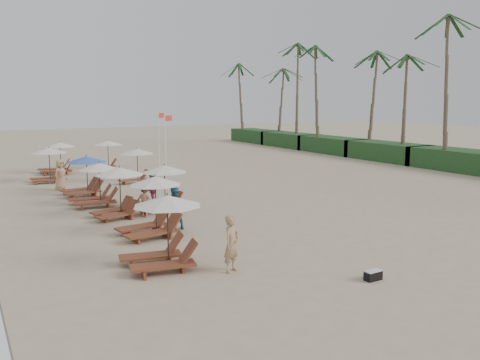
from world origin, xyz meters
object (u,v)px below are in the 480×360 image
beachgoer_mid_a (174,209)px  beachgoer_mid_b (145,200)px  beachgoer_far_b (60,175)px  lounger_station_5 (47,163)px  inland_station_0 (161,185)px  lounger_station_0 (160,234)px  inland_station_1 (135,161)px  beachgoer_far_a (152,189)px  beachgoer_near (232,244)px  flag_pole_near (166,141)px  lounger_station_2 (116,192)px  lounger_station_6 (56,160)px  duffel_bag (373,275)px  inland_station_2 (106,151)px  lounger_station_1 (149,210)px  lounger_station_4 (83,176)px  lounger_station_3 (94,187)px

beachgoer_mid_a → beachgoer_mid_b: bearing=-97.9°
beachgoer_mid_b → beachgoer_far_b: bearing=-34.0°
lounger_station_5 → inland_station_0: bearing=-74.0°
lounger_station_0 → inland_station_1: lounger_station_0 is taller
inland_station_0 → beachgoer_far_a: bearing=91.1°
beachgoer_near → flag_pole_near: bearing=44.5°
flag_pole_near → lounger_station_2: bearing=-120.9°
lounger_station_6 → duffel_bag: bearing=-81.1°
lounger_station_0 → beachgoer_mid_b: lounger_station_0 is taller
inland_station_2 → beachgoer_near: size_ratio=1.40×
lounger_station_1 → lounger_station_5: 16.06m
duffel_bag → flag_pole_near: flag_pole_near is taller
lounger_station_0 → beachgoer_near: size_ratio=1.47×
lounger_station_1 → lounger_station_4: lounger_station_1 is taller
inland_station_0 → beachgoer_far_b: size_ratio=1.54×
lounger_station_1 → lounger_station_4: size_ratio=0.99×
flag_pole_near → lounger_station_5: bearing=175.4°
inland_station_0 → beachgoer_far_a: (-0.02, 1.25, -0.38)m
inland_station_0 → beachgoer_mid_a: inland_station_0 is taller
duffel_bag → inland_station_1: bearing=91.6°
lounger_station_3 → beachgoer_near: 12.38m
lounger_station_4 → beachgoer_near: lounger_station_4 is taller
inland_station_2 → lounger_station_0: bearing=-100.9°
inland_station_2 → beachgoer_near: bearing=-96.3°
inland_station_2 → beachgoer_far_b: inland_station_2 is taller
lounger_station_2 → lounger_station_6: (0.10, 15.99, -0.17)m
lounger_station_3 → beachgoer_mid_b: size_ratio=1.69×
lounger_station_6 → flag_pole_near: (6.82, -4.43, 1.44)m
inland_station_1 → beachgoer_far_a: bearing=-101.8°
lounger_station_0 → inland_station_2: (4.69, 24.39, 0.34)m
lounger_station_2 → inland_station_2: lounger_station_2 is taller
lounger_station_1 → lounger_station_3: (-0.48, 6.99, -0.07)m
lounger_station_0 → flag_pole_near: flag_pole_near is taller
inland_station_1 → beachgoer_far_a: size_ratio=1.42×
lounger_station_5 → beachgoer_near: lounger_station_5 is taller
lounger_station_2 → inland_station_1: size_ratio=0.97×
duffel_bag → lounger_station_1: bearing=117.4°
lounger_station_1 → lounger_station_2: size_ratio=1.04×
lounger_station_2 → flag_pole_near: size_ratio=0.57×
lounger_station_6 → inland_station_0: 15.90m
beachgoer_mid_a → duffel_bag: bearing=96.0°
lounger_station_0 → lounger_station_1: bearing=75.9°
lounger_station_4 → beachgoer_far_b: 2.54m
lounger_station_3 → duffel_bag: lounger_station_3 is taller
lounger_station_5 → beachgoer_near: 21.43m
beachgoer_far_b → inland_station_2: bearing=19.7°
lounger_station_1 → lounger_station_2: lounger_station_1 is taller
lounger_station_5 → beachgoer_far_b: size_ratio=1.34×
inland_station_2 → beachgoer_far_a: bearing=-96.4°
inland_station_0 → inland_station_1: size_ratio=1.09×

